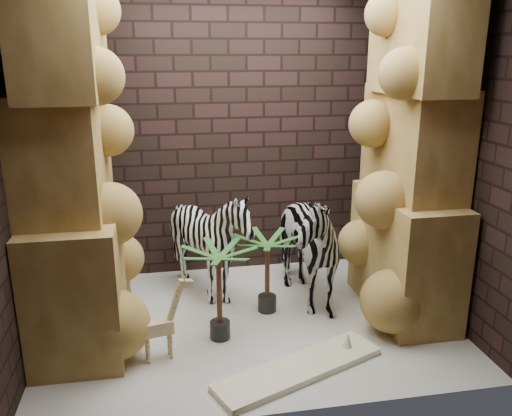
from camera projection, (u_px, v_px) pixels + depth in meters
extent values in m
plane|color=silver|center=(250.00, 322.00, 4.68)|extent=(3.50, 3.50, 0.00)
plane|color=black|center=(229.00, 133.00, 5.43)|extent=(3.50, 0.00, 3.50)
plane|color=black|center=(286.00, 196.00, 3.07)|extent=(3.50, 0.00, 3.50)
plane|color=black|center=(21.00, 164.00, 3.95)|extent=(0.00, 3.00, 3.00)
plane|color=black|center=(449.00, 149.00, 4.55)|extent=(0.00, 3.00, 3.00)
imported|color=white|center=(298.00, 233.00, 4.90)|extent=(0.81, 1.24, 1.37)
imported|color=white|center=(210.00, 248.00, 4.99)|extent=(1.16, 1.32, 1.03)
cube|color=#FBF9CD|center=(300.00, 369.00, 3.95)|extent=(1.40, 0.85, 0.05)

